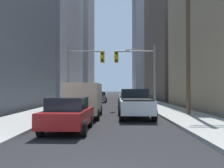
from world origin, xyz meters
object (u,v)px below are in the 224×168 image
(sedan_green, at_px, (128,100))
(pickup_truck_white, at_px, (135,104))
(sedan_grey, at_px, (100,97))
(traffic_signal_near_right, at_px, (137,66))
(cargo_van_beige, at_px, (85,98))
(traffic_signal_near_left, at_px, (84,66))
(sedan_red, at_px, (68,114))

(sedan_green, bearing_deg, pickup_truck_white, -89.95)
(sedan_grey, distance_m, traffic_signal_near_right, 14.05)
(cargo_van_beige, bearing_deg, traffic_signal_near_left, 97.03)
(traffic_signal_near_right, bearing_deg, cargo_van_beige, -120.72)
(sedan_red, height_order, traffic_signal_near_right, traffic_signal_near_right)
(traffic_signal_near_right, bearing_deg, sedan_grey, 107.67)
(sedan_green, relative_size, traffic_signal_near_left, 0.71)
(cargo_van_beige, distance_m, traffic_signal_near_right, 8.46)
(traffic_signal_near_left, bearing_deg, sedan_green, 29.92)
(sedan_red, xyz_separation_m, sedan_green, (3.45, 14.97, 0.00))
(sedan_green, height_order, traffic_signal_near_right, traffic_signal_near_right)
(cargo_van_beige, distance_m, sedan_green, 9.89)
(traffic_signal_near_left, bearing_deg, sedan_grey, 86.54)
(sedan_green, height_order, sedan_grey, same)
(cargo_van_beige, height_order, sedan_grey, cargo_van_beige)
(sedan_grey, bearing_deg, cargo_van_beige, -89.83)
(pickup_truck_white, xyz_separation_m, traffic_signal_near_right, (0.73, 7.01, 3.11))
(sedan_red, bearing_deg, cargo_van_beige, 88.95)
(sedan_red, xyz_separation_m, traffic_signal_near_left, (-0.74, 12.56, 3.26))
(sedan_red, relative_size, traffic_signal_near_left, 0.71)
(cargo_van_beige, bearing_deg, sedan_red, -91.05)
(sedan_red, distance_m, sedan_grey, 25.58)
(pickup_truck_white, distance_m, traffic_signal_near_right, 7.70)
(pickup_truck_white, distance_m, sedan_grey, 20.31)
(cargo_van_beige, distance_m, traffic_signal_near_left, 7.45)
(sedan_green, xyz_separation_m, sedan_grey, (-3.41, 10.60, 0.00))
(traffic_signal_near_right, bearing_deg, pickup_truck_white, -95.98)
(pickup_truck_white, distance_m, sedan_green, 9.42)
(traffic_signal_near_left, height_order, traffic_signal_near_right, same)
(sedan_green, xyz_separation_m, traffic_signal_near_right, (0.74, -2.41, 3.27))
(sedan_grey, height_order, traffic_signal_near_left, traffic_signal_near_left)
(pickup_truck_white, height_order, cargo_van_beige, cargo_van_beige)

